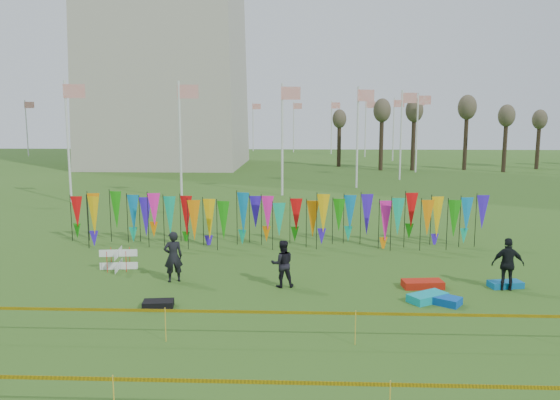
{
  "coord_description": "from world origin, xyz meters",
  "views": [
    {
      "loc": [
        1.47,
        -15.46,
        5.67
      ],
      "look_at": [
        0.57,
        6.0,
        2.38
      ],
      "focal_mm": 35.0,
      "sensor_mm": 36.0,
      "label": 1
    }
  ],
  "objects_px": {
    "box_kite": "(119,259)",
    "kite_bag_red": "(423,284)",
    "person_mid": "(282,264)",
    "kite_bag_turquoise": "(427,297)",
    "kite_bag_blue": "(441,300)",
    "kite_bag_teal": "(505,284)",
    "person_right": "(508,264)",
    "kite_bag_black": "(158,304)",
    "person_left": "(173,257)"
  },
  "relations": [
    {
      "from": "box_kite",
      "to": "kite_bag_red",
      "type": "bearing_deg",
      "value": -8.88
    },
    {
      "from": "person_mid",
      "to": "kite_bag_red",
      "type": "height_order",
      "value": "person_mid"
    },
    {
      "from": "kite_bag_turquoise",
      "to": "kite_bag_blue",
      "type": "distance_m",
      "value": 0.42
    },
    {
      "from": "kite_bag_red",
      "to": "box_kite",
      "type": "bearing_deg",
      "value": 171.12
    },
    {
      "from": "person_mid",
      "to": "kite_bag_teal",
      "type": "height_order",
      "value": "person_mid"
    },
    {
      "from": "person_mid",
      "to": "person_right",
      "type": "height_order",
      "value": "person_right"
    },
    {
      "from": "kite_bag_blue",
      "to": "kite_bag_black",
      "type": "distance_m",
      "value": 8.61
    },
    {
      "from": "person_right",
      "to": "kite_bag_black",
      "type": "relative_size",
      "value": 1.94
    },
    {
      "from": "person_left",
      "to": "kite_bag_turquoise",
      "type": "bearing_deg",
      "value": 146.35
    },
    {
      "from": "box_kite",
      "to": "kite_bag_red",
      "type": "xyz_separation_m",
      "value": [
        10.89,
        -1.7,
        -0.27
      ]
    },
    {
      "from": "person_left",
      "to": "kite_bag_teal",
      "type": "relative_size",
      "value": 1.63
    },
    {
      "from": "kite_bag_blue",
      "to": "kite_bag_red",
      "type": "height_order",
      "value": "kite_bag_red"
    },
    {
      "from": "person_right",
      "to": "kite_bag_black",
      "type": "bearing_deg",
      "value": 16.15
    },
    {
      "from": "person_right",
      "to": "kite_bag_blue",
      "type": "distance_m",
      "value": 2.95
    },
    {
      "from": "kite_bag_teal",
      "to": "kite_bag_black",
      "type": "bearing_deg",
      "value": -167.77
    },
    {
      "from": "person_left",
      "to": "person_mid",
      "type": "distance_m",
      "value": 3.81
    },
    {
      "from": "person_right",
      "to": "kite_bag_red",
      "type": "bearing_deg",
      "value": 2.48
    },
    {
      "from": "person_left",
      "to": "person_right",
      "type": "xyz_separation_m",
      "value": [
        11.2,
        -0.46,
        -0.01
      ]
    },
    {
      "from": "kite_bag_turquoise",
      "to": "person_left",
      "type": "bearing_deg",
      "value": 168.47
    },
    {
      "from": "kite_bag_blue",
      "to": "kite_bag_red",
      "type": "relative_size",
      "value": 0.85
    },
    {
      "from": "box_kite",
      "to": "kite_bag_turquoise",
      "type": "distance_m",
      "value": 11.18
    },
    {
      "from": "kite_bag_turquoise",
      "to": "kite_bag_black",
      "type": "distance_m",
      "value": 8.25
    },
    {
      "from": "person_right",
      "to": "kite_bag_red",
      "type": "relative_size",
      "value": 1.31
    },
    {
      "from": "kite_bag_teal",
      "to": "kite_bag_red",
      "type": "bearing_deg",
      "value": -176.93
    },
    {
      "from": "kite_bag_blue",
      "to": "kite_bag_black",
      "type": "relative_size",
      "value": 1.25
    },
    {
      "from": "kite_bag_blue",
      "to": "kite_bag_black",
      "type": "bearing_deg",
      "value": -175.23
    },
    {
      "from": "box_kite",
      "to": "kite_bag_turquoise",
      "type": "height_order",
      "value": "box_kite"
    },
    {
      "from": "kite_bag_red",
      "to": "kite_bag_teal",
      "type": "bearing_deg",
      "value": 3.07
    },
    {
      "from": "box_kite",
      "to": "person_right",
      "type": "bearing_deg",
      "value": -7.67
    },
    {
      "from": "person_mid",
      "to": "person_right",
      "type": "relative_size",
      "value": 0.91
    },
    {
      "from": "kite_bag_teal",
      "to": "kite_bag_blue",
      "type": "bearing_deg",
      "value": -146.34
    },
    {
      "from": "person_left",
      "to": "person_mid",
      "type": "bearing_deg",
      "value": 151.45
    },
    {
      "from": "person_left",
      "to": "person_mid",
      "type": "relative_size",
      "value": 1.11
    },
    {
      "from": "kite_bag_red",
      "to": "kite_bag_teal",
      "type": "xyz_separation_m",
      "value": [
        2.78,
        0.15,
        -0.02
      ]
    },
    {
      "from": "kite_bag_red",
      "to": "person_mid",
      "type": "bearing_deg",
      "value": -178.83
    },
    {
      "from": "box_kite",
      "to": "kite_bag_teal",
      "type": "bearing_deg",
      "value": -6.47
    },
    {
      "from": "person_mid",
      "to": "kite_bag_teal",
      "type": "bearing_deg",
      "value": 172.23
    },
    {
      "from": "person_left",
      "to": "kite_bag_red",
      "type": "distance_m",
      "value": 8.53
    },
    {
      "from": "kite_bag_turquoise",
      "to": "kite_bag_blue",
      "type": "relative_size",
      "value": 1.09
    },
    {
      "from": "person_right",
      "to": "person_mid",
      "type": "bearing_deg",
      "value": 4.96
    },
    {
      "from": "kite_bag_black",
      "to": "kite_bag_teal",
      "type": "distance_m",
      "value": 11.39
    },
    {
      "from": "box_kite",
      "to": "kite_bag_teal",
      "type": "relative_size",
      "value": 0.73
    },
    {
      "from": "person_right",
      "to": "kite_bag_blue",
      "type": "xyz_separation_m",
      "value": [
        -2.48,
        -1.42,
        -0.76
      ]
    },
    {
      "from": "person_right",
      "to": "kite_bag_red",
      "type": "height_order",
      "value": "person_right"
    },
    {
      "from": "kite_bag_black",
      "to": "kite_bag_turquoise",
      "type": "bearing_deg",
      "value": 6.21
    },
    {
      "from": "person_right",
      "to": "kite_bag_blue",
      "type": "relative_size",
      "value": 1.55
    },
    {
      "from": "person_left",
      "to": "kite_bag_black",
      "type": "xyz_separation_m",
      "value": [
        0.14,
        -2.6,
        -0.78
      ]
    },
    {
      "from": "kite_bag_blue",
      "to": "kite_bag_black",
      "type": "height_order",
      "value": "kite_bag_blue"
    },
    {
      "from": "box_kite",
      "to": "kite_bag_black",
      "type": "xyz_separation_m",
      "value": [
        2.54,
        -3.96,
        -0.29
      ]
    },
    {
      "from": "person_left",
      "to": "kite_bag_blue",
      "type": "bearing_deg",
      "value": 145.73
    }
  ]
}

